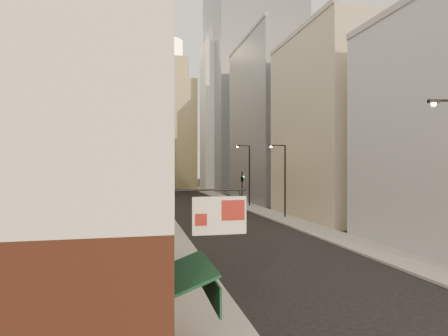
# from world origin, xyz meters

# --- Properties ---
(sidewalk_left) EXTENTS (3.00, 140.00, 0.15)m
(sidewalk_left) POSITION_xyz_m (-6.50, 55.00, 0.07)
(sidewalk_left) COLOR #9B988D
(sidewalk_left) RESTS_ON ground
(sidewalk_right) EXTENTS (3.00, 140.00, 0.15)m
(sidewalk_right) POSITION_xyz_m (6.50, 55.00, 0.07)
(sidewalk_right) COLOR #9B988D
(sidewalk_right) RESTS_ON ground
(near_building_left) EXTENTS (8.30, 23.04, 12.30)m
(near_building_left) POSITION_xyz_m (-10.99, 9.00, 6.02)
(near_building_left) COLOR #5B2D20
(near_building_left) RESTS_ON ground
(left_bldg_beige) EXTENTS (8.00, 12.00, 16.00)m
(left_bldg_beige) POSITION_xyz_m (-12.00, 26.00, 8.00)
(left_bldg_beige) COLOR tan
(left_bldg_beige) RESTS_ON ground
(left_bldg_grey) EXTENTS (8.00, 16.00, 20.00)m
(left_bldg_grey) POSITION_xyz_m (-12.00, 42.00, 10.00)
(left_bldg_grey) COLOR #A4A3A9
(left_bldg_grey) RESTS_ON ground
(left_bldg_tan) EXTENTS (8.00, 18.00, 17.00)m
(left_bldg_tan) POSITION_xyz_m (-12.00, 60.00, 8.50)
(left_bldg_tan) COLOR #9C8858
(left_bldg_tan) RESTS_ON ground
(left_bldg_wingrid) EXTENTS (8.00, 20.00, 24.00)m
(left_bldg_wingrid) POSITION_xyz_m (-12.00, 80.00, 12.00)
(left_bldg_wingrid) COLOR gray
(left_bldg_wingrid) RESTS_ON ground
(right_bldg_beige) EXTENTS (8.00, 16.00, 20.00)m
(right_bldg_beige) POSITION_xyz_m (12.00, 30.00, 10.00)
(right_bldg_beige) COLOR tan
(right_bldg_beige) RESTS_ON ground
(right_bldg_wingrid) EXTENTS (8.00, 20.00, 26.00)m
(right_bldg_wingrid) POSITION_xyz_m (12.00, 50.00, 13.00)
(right_bldg_wingrid) COLOR gray
(right_bldg_wingrid) RESTS_ON ground
(highrise) EXTENTS (21.00, 23.00, 51.20)m
(highrise) POSITION_xyz_m (18.00, 78.00, 25.66)
(highrise) COLOR gray
(highrise) RESTS_ON ground
(clock_tower) EXTENTS (14.00, 14.00, 44.90)m
(clock_tower) POSITION_xyz_m (-1.00, 92.00, 17.63)
(clock_tower) COLOR #9C8858
(clock_tower) RESTS_ON ground
(white_tower) EXTENTS (8.00, 8.00, 41.50)m
(white_tower) POSITION_xyz_m (10.00, 78.00, 18.61)
(white_tower) COLOR silver
(white_tower) RESTS_ON ground
(streetlamp_mid) EXTENTS (2.09, 0.52, 8.03)m
(streetlamp_mid) POSITION_xyz_m (6.80, 30.79, 4.59)
(streetlamp_mid) COLOR black
(streetlamp_mid) RESTS_ON ground
(streetlamp_far) EXTENTS (2.26, 0.64, 8.70)m
(streetlamp_far) POSITION_xyz_m (6.54, 43.33, 4.97)
(streetlamp_far) COLOR black
(streetlamp_far) RESTS_ON ground
(traffic_light_left) EXTENTS (0.57, 0.47, 5.00)m
(traffic_light_left) POSITION_xyz_m (-6.65, 40.03, 3.50)
(traffic_light_left) COLOR black
(traffic_light_left) RESTS_ON ground
(traffic_light_right) EXTENTS (0.74, 0.74, 5.00)m
(traffic_light_right) POSITION_xyz_m (6.17, 45.12, 3.92)
(traffic_light_right) COLOR black
(traffic_light_right) RESTS_ON ground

